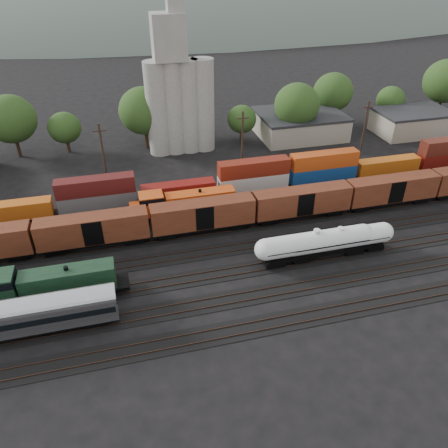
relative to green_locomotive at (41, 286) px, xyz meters
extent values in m
plane|color=black|center=(20.29, 5.00, -2.69)|extent=(600.00, 600.00, 0.00)
cube|color=black|center=(20.29, -10.00, -2.65)|extent=(180.00, 3.20, 0.08)
cube|color=#382319|center=(20.29, -10.72, -2.57)|extent=(180.00, 0.08, 0.16)
cube|color=#382319|center=(20.29, -9.28, -2.57)|extent=(180.00, 0.08, 0.16)
cube|color=black|center=(20.29, -5.00, -2.65)|extent=(180.00, 3.20, 0.08)
cube|color=#382319|center=(20.29, -5.72, -2.57)|extent=(180.00, 0.08, 0.16)
cube|color=#382319|center=(20.29, -4.28, -2.57)|extent=(180.00, 0.08, 0.16)
cube|color=black|center=(20.29, 0.00, -2.65)|extent=(180.00, 3.20, 0.08)
cube|color=#382319|center=(20.29, -0.72, -2.57)|extent=(180.00, 0.08, 0.16)
cube|color=#382319|center=(20.29, 0.72, -2.57)|extent=(180.00, 0.08, 0.16)
cube|color=black|center=(20.29, 5.00, -2.65)|extent=(180.00, 3.20, 0.08)
cube|color=#382319|center=(20.29, 4.28, -2.57)|extent=(180.00, 0.08, 0.16)
cube|color=#382319|center=(20.29, 5.72, -2.57)|extent=(180.00, 0.08, 0.16)
cube|color=black|center=(20.29, 10.00, -2.65)|extent=(180.00, 3.20, 0.08)
cube|color=#382319|center=(20.29, 9.28, -2.57)|extent=(180.00, 0.08, 0.16)
cube|color=#382319|center=(20.29, 10.72, -2.57)|extent=(180.00, 0.08, 0.16)
cube|color=black|center=(20.29, 15.00, -2.65)|extent=(180.00, 3.20, 0.08)
cube|color=#382319|center=(20.29, 14.28, -2.57)|extent=(180.00, 0.08, 0.16)
cube|color=#382319|center=(20.29, 15.72, -2.57)|extent=(180.00, 0.08, 0.16)
cube|color=black|center=(20.29, 20.00, -2.65)|extent=(180.00, 3.20, 0.08)
cube|color=#382319|center=(20.29, 19.28, -2.57)|extent=(180.00, 0.08, 0.16)
cube|color=#382319|center=(20.29, 20.72, -2.57)|extent=(180.00, 0.08, 0.16)
cube|color=black|center=(0.98, 0.00, -1.34)|extent=(17.91, 3.05, 0.42)
cube|color=black|center=(0.98, 0.00, -1.81)|extent=(5.27, 2.32, 0.84)
cube|color=black|center=(3.13, 0.00, 0.30)|extent=(10.74, 2.53, 2.84)
cylinder|color=black|center=(3.13, 0.00, 1.88)|extent=(0.53, 0.53, 0.53)
cube|color=black|center=(-4.75, 0.00, -2.02)|extent=(2.74, 2.11, 0.74)
cube|color=black|center=(6.71, 0.00, -2.02)|extent=(2.74, 2.11, 0.74)
cylinder|color=white|center=(34.50, 0.00, 0.14)|extent=(14.02, 2.89, 2.89)
sphere|color=white|center=(27.49, 0.00, 0.14)|extent=(2.89, 2.89, 2.89)
sphere|color=white|center=(41.51, 0.00, 0.14)|extent=(2.89, 2.89, 2.89)
cylinder|color=white|center=(34.50, 0.00, 1.79)|extent=(0.90, 0.90, 0.50)
cube|color=black|center=(34.50, 0.00, 0.14)|extent=(14.34, 3.03, 0.08)
cube|color=black|center=(34.50, 0.00, -1.45)|extent=(13.54, 2.19, 0.50)
cube|color=black|center=(28.76, 0.00, -2.05)|extent=(2.59, 1.99, 0.70)
cube|color=black|center=(40.23, 0.00, -2.05)|extent=(2.59, 1.99, 0.70)
cylinder|color=white|center=(37.95, 0.00, 0.01)|extent=(13.28, 2.74, 2.74)
sphere|color=white|center=(31.31, 0.00, 0.01)|extent=(2.74, 2.74, 2.74)
sphere|color=white|center=(44.59, 0.00, 0.01)|extent=(2.74, 2.74, 2.74)
cylinder|color=white|center=(37.95, 0.00, 1.56)|extent=(0.85, 0.85, 0.47)
cube|color=black|center=(37.95, 0.00, 0.01)|extent=(13.58, 2.87, 0.08)
cube|color=black|center=(37.95, 0.00, -1.50)|extent=(12.83, 2.08, 0.47)
cube|color=black|center=(32.52, 0.00, -2.07)|extent=(2.45, 1.89, 0.66)
cube|color=black|center=(43.39, 0.00, -2.07)|extent=(2.45, 1.89, 0.66)
cube|color=silver|center=(-2.38, -5.00, -0.15)|extent=(21.66, 2.62, 2.71)
cylinder|color=silver|center=(-2.38, -5.00, 1.21)|extent=(21.66, 2.62, 2.62)
cube|color=black|center=(-2.38, -5.00, 0.18)|extent=(21.23, 2.67, 0.76)
cube|color=black|center=(-2.38, -5.00, -1.59)|extent=(21.66, 2.35, 0.36)
cube|color=black|center=(5.86, -5.00, -2.09)|extent=(2.35, 1.81, 0.63)
cube|color=black|center=(19.91, 15.00, -1.41)|extent=(17.81, 2.87, 0.40)
cube|color=black|center=(19.91, 15.00, -1.85)|extent=(4.95, 2.18, 0.79)
cube|color=#C54511|center=(22.05, 15.00, 0.13)|extent=(10.68, 2.37, 2.67)
cube|color=#C54511|center=(14.57, 15.00, 0.42)|extent=(3.56, 2.87, 3.26)
cube|color=black|center=(14.57, 15.00, 1.46)|extent=(3.66, 2.97, 0.89)
cube|color=#C54511|center=(12.08, 15.00, -0.32)|extent=(1.58, 2.37, 1.78)
cylinder|color=black|center=(22.05, 15.00, 1.61)|extent=(0.49, 0.49, 0.49)
cube|color=black|center=(14.21, 15.00, -2.05)|extent=(2.57, 1.98, 0.69)
cube|color=black|center=(25.61, 15.00, -2.05)|extent=(2.57, 1.98, 0.69)
cube|color=black|center=(6.00, 10.00, -1.49)|extent=(15.00, 2.60, 0.40)
cube|color=#582615|center=(6.00, 10.00, 0.61)|extent=(15.00, 2.90, 3.80)
cube|color=black|center=(21.40, 10.00, -1.49)|extent=(15.00, 2.60, 0.40)
cube|color=#582615|center=(21.40, 10.00, 0.61)|extent=(15.00, 2.90, 3.80)
cube|color=black|center=(36.80, 10.00, -1.49)|extent=(15.00, 2.60, 0.40)
cube|color=#582615|center=(36.80, 10.00, 0.61)|extent=(15.00, 2.90, 3.80)
cube|color=black|center=(52.20, 10.00, -1.49)|extent=(15.00, 2.60, 0.40)
cube|color=#582615|center=(52.20, 10.00, 0.61)|extent=(15.00, 2.90, 3.80)
cube|color=black|center=(20.29, 20.00, -2.19)|extent=(160.00, 2.60, 0.60)
cube|color=#BE5613|center=(-6.16, 20.00, -0.59)|extent=(12.00, 2.40, 2.60)
cube|color=#585A5D|center=(6.64, 20.00, -0.59)|extent=(12.00, 2.40, 2.60)
cube|color=#4A1211|center=(6.64, 20.00, 2.01)|extent=(12.00, 2.40, 2.60)
cube|color=maroon|center=(19.44, 20.00, -0.59)|extent=(12.00, 2.40, 2.60)
cube|color=silver|center=(32.24, 20.00, -0.59)|extent=(12.00, 2.40, 2.60)
cube|color=maroon|center=(32.24, 20.00, 2.01)|extent=(12.00, 2.40, 2.60)
cube|color=navy|center=(45.04, 20.00, -0.59)|extent=(12.00, 2.40, 2.60)
cube|color=#BC4313|center=(45.04, 20.00, 2.01)|extent=(12.00, 2.40, 2.60)
cube|color=#C85C14|center=(57.84, 20.00, -0.59)|extent=(12.00, 2.40, 2.60)
cube|color=maroon|center=(70.64, 20.00, -0.59)|extent=(12.00, 2.40, 2.60)
cylinder|color=gray|center=(19.29, 41.00, 6.31)|extent=(4.40, 4.40, 18.00)
cylinder|color=gray|center=(22.29, 41.00, 6.31)|extent=(4.40, 4.40, 18.00)
cylinder|color=gray|center=(25.29, 41.00, 6.31)|extent=(4.40, 4.40, 18.00)
cylinder|color=gray|center=(28.29, 41.00, 6.31)|extent=(4.40, 4.40, 18.00)
cube|color=gray|center=(22.29, 41.00, 19.31)|extent=(6.00, 5.00, 8.00)
cube|color=gray|center=(23.79, 41.00, 24.31)|extent=(3.00, 3.00, 4.00)
cube|color=#9E937F|center=(50.29, 43.00, -0.39)|extent=(18.00, 14.00, 4.60)
cube|color=#232326|center=(50.29, 43.00, 2.16)|extent=(18.36, 14.28, 0.50)
cube|color=#9E937F|center=(75.29, 38.00, -0.39)|extent=(16.00, 10.00, 4.60)
cube|color=#232326|center=(75.29, 38.00, 2.16)|extent=(16.32, 10.20, 0.50)
cylinder|color=black|center=(-8.45, 46.18, -0.91)|extent=(0.70, 0.70, 3.56)
ellipsoid|color=#2D4B1C|center=(-8.45, 46.18, 5.07)|extent=(9.67, 9.67, 9.16)
cylinder|color=black|center=(1.00, 46.03, -1.50)|extent=(0.70, 0.70, 2.39)
ellipsoid|color=#2D4B1C|center=(1.00, 46.03, 2.51)|extent=(6.48, 6.48, 6.14)
cylinder|color=black|center=(16.76, 44.18, -0.87)|extent=(0.70, 0.70, 3.65)
ellipsoid|color=#2D4B1C|center=(16.76, 44.18, 5.26)|extent=(9.91, 9.91, 9.39)
cylinder|color=black|center=(23.98, 48.04, -0.85)|extent=(0.70, 0.70, 3.69)
ellipsoid|color=#2D4B1C|center=(23.98, 48.04, 5.35)|extent=(10.02, 10.02, 9.49)
cylinder|color=black|center=(36.90, 42.76, -1.56)|extent=(0.70, 0.70, 2.26)
ellipsoid|color=#2D4B1C|center=(36.90, 42.76, 2.23)|extent=(6.14, 6.14, 5.82)
cylinder|color=black|center=(48.33, 40.94, -0.95)|extent=(0.70, 0.70, 3.50)
ellipsoid|color=#2D4B1C|center=(48.33, 40.94, 4.92)|extent=(9.49, 9.49, 8.99)
cylinder|color=black|center=(60.48, 48.57, -1.01)|extent=(0.70, 0.70, 3.36)
ellipsoid|color=#2D4B1C|center=(60.48, 48.57, 4.63)|extent=(9.13, 9.13, 8.65)
cylinder|color=black|center=(74.33, 46.09, -1.49)|extent=(0.70, 0.70, 2.40)
ellipsoid|color=#2D4B1C|center=(74.33, 46.09, 2.54)|extent=(6.52, 6.52, 6.18)
cylinder|color=black|center=(88.70, 46.43, -0.74)|extent=(0.70, 0.70, 3.90)
ellipsoid|color=#2D4B1C|center=(88.70, 46.43, 5.80)|extent=(10.58, 10.58, 10.02)
cylinder|color=black|center=(8.29, 27.00, 3.31)|extent=(0.36, 0.36, 12.00)
cube|color=black|center=(8.29, 27.00, 8.11)|extent=(2.20, 0.18, 0.18)
cylinder|color=black|center=(32.29, 27.00, 3.31)|extent=(0.36, 0.36, 12.00)
cube|color=black|center=(32.29, 27.00, 8.11)|extent=(2.20, 0.18, 0.18)
cylinder|color=black|center=(56.29, 27.00, 3.31)|extent=(0.36, 0.36, 12.00)
cube|color=black|center=(56.29, 27.00, 8.11)|extent=(2.20, 0.18, 0.18)
ellipsoid|color=#59665B|center=(60.29, 265.00, -25.44)|extent=(520.00, 286.00, 130.00)
camera|label=1|loc=(10.91, -42.74, 33.37)|focal=35.00mm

